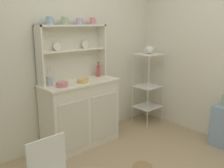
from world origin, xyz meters
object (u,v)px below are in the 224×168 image
cup_sky_0 (50,21)px  bowl_mixing_large (62,84)px  hutch_cabinet (81,113)px  porcelain_teapot (149,50)px  jam_bottle (99,71)px  utensil_jar (50,81)px  bakers_rack (148,82)px  hutch_shelf_unit (72,48)px

cup_sky_0 → bowl_mixing_large: (0.01, -0.20, -0.75)m
hutch_cabinet → porcelain_teapot: (1.30, -0.09, 0.77)m
cup_sky_0 → jam_bottle: 1.00m
jam_bottle → bowl_mixing_large: bearing=-167.1°
jam_bottle → porcelain_teapot: bearing=-10.9°
porcelain_teapot → utensil_jar: bearing=174.4°
bakers_rack → jam_bottle: (-0.91, 0.17, 0.28)m
hutch_cabinet → utensil_jar: (-0.39, 0.08, 0.50)m
hutch_cabinet → jam_bottle: 0.66m
utensil_jar → jam_bottle: bearing=0.7°
porcelain_teapot → bakers_rack: bearing=0.0°
cup_sky_0 → porcelain_teapot: (1.62, -0.21, -0.45)m
bowl_mixing_large → utensil_jar: 0.17m
bakers_rack → bowl_mixing_large: (-1.61, 0.01, 0.23)m
bakers_rack → utensil_jar: bakers_rack is taller
bowl_mixing_large → jam_bottle: size_ratio=0.69×
bakers_rack → bowl_mixing_large: 1.62m
hutch_shelf_unit → porcelain_teapot: hutch_shelf_unit is taller
bowl_mixing_large → bakers_rack: bearing=-0.5°
hutch_cabinet → hutch_shelf_unit: size_ratio=1.07×
bowl_mixing_large → jam_bottle: 0.72m
jam_bottle → porcelain_teapot: porcelain_teapot is taller
bakers_rack → cup_sky_0: cup_sky_0 is taller
hutch_shelf_unit → bakers_rack: size_ratio=0.85×
hutch_shelf_unit → bakers_rack: bearing=-11.0°
porcelain_teapot → hutch_shelf_unit: bearing=169.0°
bakers_rack → utensil_jar: bearing=174.4°
hutch_shelf_unit → utensil_jar: hutch_shelf_unit is taller
utensil_jar → bakers_rack: bearing=-5.6°
hutch_shelf_unit → cup_sky_0: 0.48m
hutch_cabinet → utensil_jar: size_ratio=4.35×
bowl_mixing_large → porcelain_teapot: size_ratio=0.66×
bakers_rack → bowl_mixing_large: bearing=179.5°
cup_sky_0 → jam_bottle: cup_sky_0 is taller
jam_bottle → utensil_jar: size_ratio=0.87×
hutch_cabinet → utensil_jar: 0.64m
hutch_shelf_unit → bowl_mixing_large: size_ratio=6.73×
jam_bottle → hutch_cabinet: bearing=-167.5°
bowl_mixing_large → hutch_shelf_unit: bearing=37.6°
hutch_shelf_unit → bowl_mixing_large: hutch_shelf_unit is taller
hutch_shelf_unit → bakers_rack: hutch_shelf_unit is taller
bowl_mixing_large → jam_bottle: bearing=12.9°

